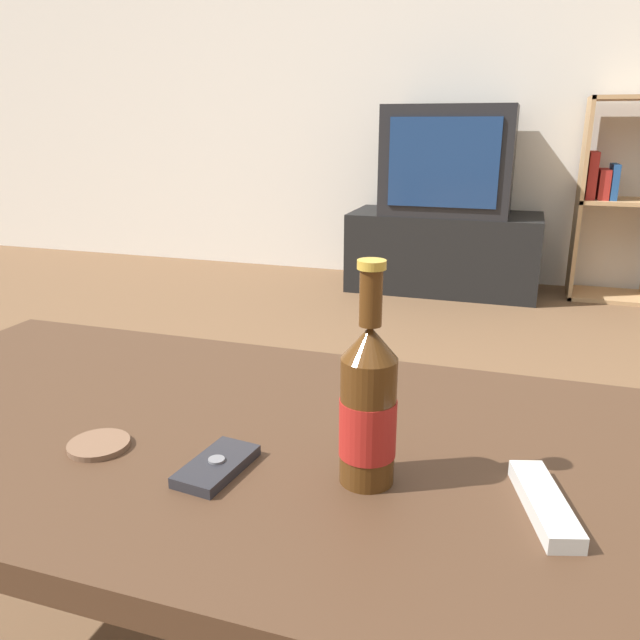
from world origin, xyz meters
TOP-DOWN VIEW (x-y plane):
  - back_wall at (0.00, 3.02)m, footprint 8.00×0.05m
  - coffee_table at (0.00, 0.00)m, footprint 1.31×0.67m
  - tv_stand at (-0.03, 2.71)m, footprint 1.01×0.48m
  - television at (-0.03, 2.71)m, footprint 0.66×0.48m
  - bookshelf at (0.81, 2.81)m, footprint 0.40×0.30m
  - beer_bottle at (0.22, -0.07)m, footprint 0.07×0.07m
  - cell_phone at (0.04, -0.11)m, footprint 0.07×0.12m
  - remote_control at (0.43, -0.08)m, footprint 0.08×0.16m
  - coaster at (-0.14, -0.11)m, footprint 0.08×0.08m

SIDE VIEW (x-z plane):
  - tv_stand at x=-0.03m, z-range 0.00..0.42m
  - coffee_table at x=0.00m, z-range 0.17..0.64m
  - coaster at x=-0.14m, z-range 0.47..0.48m
  - cell_phone at x=0.04m, z-range 0.47..0.48m
  - remote_control at x=0.43m, z-range 0.47..0.49m
  - bookshelf at x=0.81m, z-range 0.02..1.04m
  - beer_bottle at x=0.22m, z-range 0.43..0.70m
  - television at x=-0.03m, z-range 0.42..0.98m
  - back_wall at x=0.00m, z-range 0.00..2.60m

